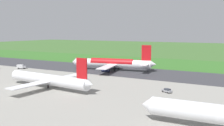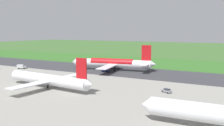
{
  "view_description": "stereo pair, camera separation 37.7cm",
  "coord_description": "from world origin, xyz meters",
  "px_view_note": "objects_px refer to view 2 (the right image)",
  "views": [
    {
      "loc": [
        -87.74,
        134.83,
        24.11
      ],
      "look_at": [
        -13.26,
        0.0,
        4.5
      ],
      "focal_mm": 40.68,
      "sensor_mm": 36.0,
      "label": 1
    },
    {
      "loc": [
        -88.07,
        134.65,
        24.11
      ],
      "look_at": [
        -13.26,
        0.0,
        4.5
      ],
      "focal_mm": 40.68,
      "sensor_mm": 36.0,
      "label": 2
    }
  ],
  "objects_px": {
    "airliner_parked_mid": "(48,79)",
    "service_car_ops": "(167,91)",
    "airliner_main": "(113,63)",
    "service_truck_baggage": "(21,67)",
    "traffic_cone_orange": "(130,63)",
    "no_stopping_sign": "(139,61)"
  },
  "relations": [
    {
      "from": "airliner_main",
      "to": "service_car_ops",
      "type": "relative_size",
      "value": 11.83
    },
    {
      "from": "service_truck_baggage",
      "to": "traffic_cone_orange",
      "type": "xyz_separation_m",
      "value": [
        -48.77,
        -59.92,
        -1.13
      ]
    },
    {
      "from": "airliner_main",
      "to": "service_truck_baggage",
      "type": "distance_m",
      "value": 58.73
    },
    {
      "from": "airliner_parked_mid",
      "to": "traffic_cone_orange",
      "type": "xyz_separation_m",
      "value": [
        5.16,
        -93.18,
        -3.52
      ]
    },
    {
      "from": "airliner_parked_mid",
      "to": "traffic_cone_orange",
      "type": "distance_m",
      "value": 93.39
    },
    {
      "from": "traffic_cone_orange",
      "to": "airliner_main",
      "type": "bearing_deg",
      "value": 98.11
    },
    {
      "from": "airliner_parked_mid",
      "to": "service_truck_baggage",
      "type": "bearing_deg",
      "value": -31.67
    },
    {
      "from": "service_car_ops",
      "to": "airliner_main",
      "type": "bearing_deg",
      "value": -40.55
    },
    {
      "from": "airliner_main",
      "to": "airliner_parked_mid",
      "type": "distance_m",
      "value": 56.02
    },
    {
      "from": "traffic_cone_orange",
      "to": "service_car_ops",
      "type": "bearing_deg",
      "value": 123.84
    },
    {
      "from": "airliner_main",
      "to": "airliner_parked_mid",
      "type": "bearing_deg",
      "value": 89.86
    },
    {
      "from": "airliner_main",
      "to": "traffic_cone_orange",
      "type": "relative_size",
      "value": 97.94
    },
    {
      "from": "no_stopping_sign",
      "to": "service_truck_baggage",
      "type": "bearing_deg",
      "value": 50.12
    },
    {
      "from": "service_truck_baggage",
      "to": "traffic_cone_orange",
      "type": "height_order",
      "value": "service_truck_baggage"
    },
    {
      "from": "airliner_main",
      "to": "service_car_ops",
      "type": "bearing_deg",
      "value": 139.45
    },
    {
      "from": "no_stopping_sign",
      "to": "traffic_cone_orange",
      "type": "xyz_separation_m",
      "value": [
        4.91,
        4.32,
        -1.23
      ]
    },
    {
      "from": "service_car_ops",
      "to": "no_stopping_sign",
      "type": "bearing_deg",
      "value": -60.15
    },
    {
      "from": "service_car_ops",
      "to": "traffic_cone_orange",
      "type": "height_order",
      "value": "service_car_ops"
    },
    {
      "from": "service_car_ops",
      "to": "service_truck_baggage",
      "type": "bearing_deg",
      "value": -9.42
    },
    {
      "from": "airliner_main",
      "to": "service_truck_baggage",
      "type": "relative_size",
      "value": 8.75
    },
    {
      "from": "service_truck_baggage",
      "to": "no_stopping_sign",
      "type": "relative_size",
      "value": 2.43
    },
    {
      "from": "airliner_parked_mid",
      "to": "service_car_ops",
      "type": "height_order",
      "value": "airliner_parked_mid"
    }
  ]
}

